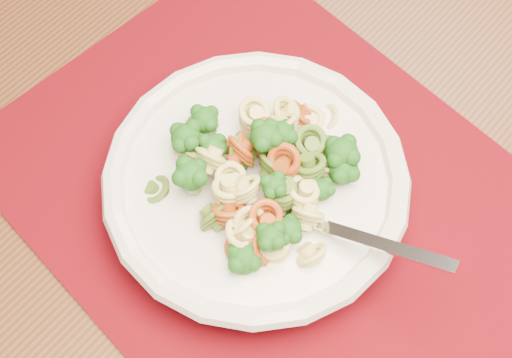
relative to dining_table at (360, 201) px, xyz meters
The scene contains 5 objects.
dining_table is the anchor object (origin of this frame).
placemat 0.16m from the dining_table, 117.20° to the right, with size 0.49×0.38×0.00m, color #4F030A.
pasta_bowl 0.19m from the dining_table, 117.20° to the right, with size 0.27×0.27×0.05m.
pasta_broccoli_heap 0.21m from the dining_table, 117.20° to the right, with size 0.23×0.23×0.06m, color #D6C569, non-canonical shape.
fork 0.20m from the dining_table, 92.59° to the right, with size 0.19×0.02×0.01m, color silver, non-canonical shape.
Camera 1 is at (0.06, -0.49, 1.35)m, focal length 50.00 mm.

